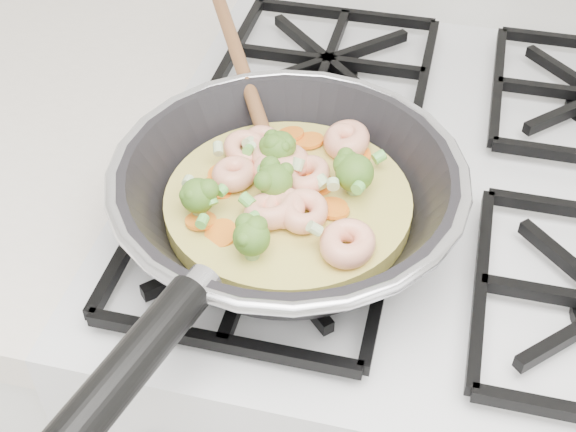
# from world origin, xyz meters

# --- Properties ---
(stove) EXTENTS (0.60, 0.60, 0.92)m
(stove) POSITION_xyz_m (0.00, 1.70, 0.46)
(stove) COLOR silver
(stove) RESTS_ON ground
(skillet) EXTENTS (0.33, 0.60, 0.10)m
(skillet) POSITION_xyz_m (-0.13, 1.58, 0.96)
(skillet) COLOR black
(skillet) RESTS_ON stove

